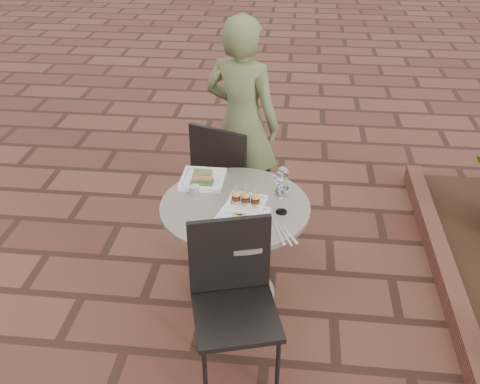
# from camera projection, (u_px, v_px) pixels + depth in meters

# --- Properties ---
(ground) EXTENTS (60.00, 60.00, 0.00)m
(ground) POSITION_uv_depth(u_px,v_px,m) (205.00, 306.00, 3.50)
(ground) COLOR brown
(ground) RESTS_ON ground
(cafe_table) EXTENTS (0.90, 0.90, 0.73)m
(cafe_table) POSITION_uv_depth(u_px,v_px,m) (235.00, 237.00, 3.32)
(cafe_table) COLOR gray
(cafe_table) RESTS_ON ground
(chair_far) EXTENTS (0.57, 0.57, 0.93)m
(chair_far) POSITION_uv_depth(u_px,v_px,m) (225.00, 171.00, 3.90)
(chair_far) COLOR black
(chair_far) RESTS_ON ground
(chair_near) EXTENTS (0.54, 0.54, 0.93)m
(chair_near) POSITION_uv_depth(u_px,v_px,m) (233.00, 289.00, 2.83)
(chair_near) COLOR black
(chair_near) RESTS_ON ground
(diner) EXTENTS (0.69, 0.57, 1.62)m
(diner) POSITION_uv_depth(u_px,v_px,m) (242.00, 123.00, 3.99)
(diner) COLOR #525930
(diner) RESTS_ON ground
(plate_salmon) EXTENTS (0.27, 0.27, 0.08)m
(plate_salmon) POSITION_uv_depth(u_px,v_px,m) (203.00, 179.00, 3.41)
(plate_salmon) COLOR white
(plate_salmon) RESTS_ON cafe_table
(plate_sliders) EXTENTS (0.25, 0.25, 0.14)m
(plate_sliders) POSITION_uv_depth(u_px,v_px,m) (246.00, 202.00, 3.16)
(plate_sliders) COLOR white
(plate_sliders) RESTS_ON cafe_table
(plate_tuna) EXTENTS (0.32, 0.32, 0.03)m
(plate_tuna) POSITION_uv_depth(u_px,v_px,m) (242.00, 216.00, 3.06)
(plate_tuna) COLOR white
(plate_tuna) RESTS_ON cafe_table
(wine_glass_right) EXTENTS (0.08, 0.08, 0.19)m
(wine_glass_right) POSITION_uv_depth(u_px,v_px,m) (282.00, 193.00, 3.05)
(wine_glass_right) COLOR white
(wine_glass_right) RESTS_ON cafe_table
(wine_glass_mid) EXTENTS (0.07, 0.07, 0.17)m
(wine_glass_mid) POSITION_uv_depth(u_px,v_px,m) (283.00, 174.00, 3.26)
(wine_glass_mid) COLOR white
(wine_glass_mid) RESTS_ON cafe_table
(wine_glass_far) EXTENTS (0.07, 0.07, 0.16)m
(wine_glass_far) POSITION_uv_depth(u_px,v_px,m) (280.00, 178.00, 3.24)
(wine_glass_far) COLOR white
(wine_glass_far) RESTS_ON cafe_table
(steel_ramekin) EXTENTS (0.08, 0.08, 0.05)m
(steel_ramekin) POSITION_uv_depth(u_px,v_px,m) (195.00, 190.00, 3.29)
(steel_ramekin) COLOR silver
(steel_ramekin) RESTS_ON cafe_table
(cutlery_set) EXTENTS (0.18, 0.24, 0.00)m
(cutlery_set) POSITION_uv_depth(u_px,v_px,m) (285.00, 234.00, 2.94)
(cutlery_set) COLOR silver
(cutlery_set) RESTS_ON cafe_table
(planter_curb) EXTENTS (0.12, 3.00, 0.15)m
(planter_curb) POSITION_uv_depth(u_px,v_px,m) (449.00, 284.00, 3.56)
(planter_curb) COLOR brown
(planter_curb) RESTS_ON ground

